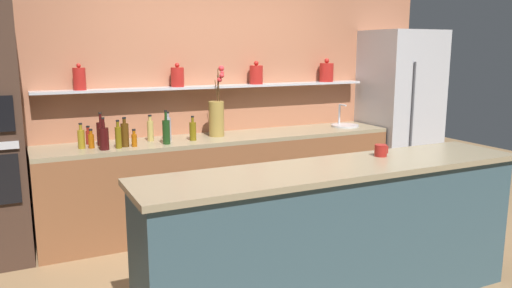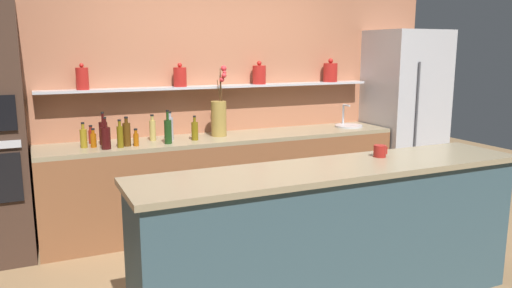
# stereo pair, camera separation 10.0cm
# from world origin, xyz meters

# --- Properties ---
(ground_plane) EXTENTS (12.00, 12.00, 0.00)m
(ground_plane) POSITION_xyz_m (0.00, 0.00, 0.00)
(ground_plane) COLOR olive
(back_wall_unit) EXTENTS (5.20, 0.28, 2.60)m
(back_wall_unit) POSITION_xyz_m (0.00, 1.60, 1.30)
(back_wall_unit) COLOR #A86647
(back_wall_unit) RESTS_ON ground_plane
(back_counter_unit) EXTENTS (3.65, 0.62, 0.92)m
(back_counter_unit) POSITION_xyz_m (-0.04, 1.24, 0.46)
(back_counter_unit) COLOR brown
(back_counter_unit) RESTS_ON ground_plane
(island_counter) EXTENTS (2.82, 0.61, 1.02)m
(island_counter) POSITION_xyz_m (0.00, -0.68, 0.51)
(island_counter) COLOR #334C56
(island_counter) RESTS_ON ground_plane
(refrigerator) EXTENTS (0.80, 0.73, 2.00)m
(refrigerator) POSITION_xyz_m (2.20, 1.20, 1.00)
(refrigerator) COLOR #B7B7BC
(refrigerator) RESTS_ON ground_plane
(flower_vase) EXTENTS (0.17, 0.16, 0.71)m
(flower_vase) POSITION_xyz_m (-0.11, 1.29, 1.12)
(flower_vase) COLOR olive
(flower_vase) RESTS_ON back_counter_unit
(sink_fixture) EXTENTS (0.31, 0.31, 0.25)m
(sink_fixture) POSITION_xyz_m (1.44, 1.25, 0.94)
(sink_fixture) COLOR #B7B7BC
(sink_fixture) RESTS_ON back_counter_unit
(bottle_oil_0) EXTENTS (0.07, 0.07, 0.24)m
(bottle_oil_0) POSITION_xyz_m (-0.40, 1.16, 1.01)
(bottle_oil_0) COLOR brown
(bottle_oil_0) RESTS_ON back_counter_unit
(bottle_spirit_1) EXTENTS (0.06, 0.06, 0.25)m
(bottle_spirit_1) POSITION_xyz_m (-0.78, 1.31, 1.03)
(bottle_spirit_1) COLOR tan
(bottle_spirit_1) RESTS_ON back_counter_unit
(bottle_spirit_2) EXTENTS (0.07, 0.07, 0.27)m
(bottle_spirit_2) POSITION_xyz_m (-1.06, 1.13, 1.03)
(bottle_spirit_2) COLOR #4C2D0C
(bottle_spirit_2) RESTS_ON back_counter_unit
(bottle_oil_3) EXTENTS (0.06, 0.06, 0.23)m
(bottle_oil_3) POSITION_xyz_m (-1.42, 1.22, 1.01)
(bottle_oil_3) COLOR olive
(bottle_oil_3) RESTS_ON back_counter_unit
(bottle_wine_4) EXTENTS (0.07, 0.07, 0.32)m
(bottle_wine_4) POSITION_xyz_m (-0.69, 1.09, 1.04)
(bottle_wine_4) COLOR #193814
(bottle_wine_4) RESTS_ON back_counter_unit
(bottle_wine_5) EXTENTS (0.08, 0.08, 0.29)m
(bottle_wine_5) POSITION_xyz_m (-1.25, 1.07, 1.02)
(bottle_wine_5) COLOR #380C0C
(bottle_wine_5) RESTS_ON back_counter_unit
(bottle_sauce_6) EXTENTS (0.05, 0.05, 0.17)m
(bottle_sauce_6) POSITION_xyz_m (-1.34, 1.40, 0.99)
(bottle_sauce_6) COLOR maroon
(bottle_sauce_6) RESTS_ON back_counter_unit
(bottle_sauce_7) EXTENTS (0.05, 0.05, 0.16)m
(bottle_sauce_7) POSITION_xyz_m (-0.98, 1.10, 0.99)
(bottle_sauce_7) COLOR #9E4C0A
(bottle_sauce_7) RESTS_ON back_counter_unit
(bottle_spirit_8) EXTENTS (0.06, 0.06, 0.28)m
(bottle_spirit_8) POSITION_xyz_m (-0.62, 1.26, 1.04)
(bottle_spirit_8) COLOR gray
(bottle_spirit_8) RESTS_ON back_counter_unit
(bottle_wine_9) EXTENTS (0.08, 0.08, 0.31)m
(bottle_wine_9) POSITION_xyz_m (-1.24, 1.29, 1.03)
(bottle_wine_9) COLOR #380C0C
(bottle_wine_9) RESTS_ON back_counter_unit
(bottle_oil_10) EXTENTS (0.06, 0.06, 0.25)m
(bottle_oil_10) POSITION_xyz_m (-1.13, 1.08, 1.02)
(bottle_oil_10) COLOR brown
(bottle_oil_10) RESTS_ON back_counter_unit
(bottle_sauce_11) EXTENTS (0.05, 0.05, 0.17)m
(bottle_sauce_11) POSITION_xyz_m (-1.34, 1.20, 0.99)
(bottle_sauce_11) COLOR #9E4C0A
(bottle_sauce_11) RESTS_ON back_counter_unit
(coffee_mug) EXTENTS (0.11, 0.09, 0.09)m
(coffee_mug) POSITION_xyz_m (0.45, -0.57, 1.06)
(coffee_mug) COLOR maroon
(coffee_mug) RESTS_ON island_counter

